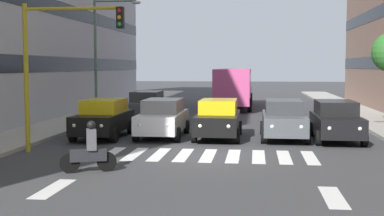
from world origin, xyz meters
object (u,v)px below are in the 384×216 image
motorcycle_with_rider (89,151)px  car_row2_0 (147,105)px  car_0 (336,120)px  car_3 (163,118)px  car_1 (284,119)px  car_2 (218,118)px  bus_behind_traffic (234,84)px  car_4 (104,118)px  traffic_light_gantry (53,54)px  street_lamp_right (103,45)px

motorcycle_with_rider → car_row2_0: bearing=-84.5°
car_0 → motorcycle_with_rider: (8.43, 7.70, -0.24)m
car_3 → car_1: bearing=-179.2°
car_2 → bus_behind_traffic: bus_behind_traffic is taller
car_2 → bus_behind_traffic: size_ratio=0.42×
car_4 → bus_behind_traffic: bearing=-106.5°
car_2 → car_3: same height
traffic_light_gantry → car_4: bearing=-98.5°
motorcycle_with_rider → street_lamp_right: 15.77m
car_0 → bus_behind_traffic: (5.09, -17.06, 0.97)m
car_1 → car_2: same height
car_3 → street_lamp_right: street_lamp_right is taller
car_3 → car_row2_0: size_ratio=1.00×
car_4 → bus_behind_traffic: (-5.13, -17.34, 0.97)m
car_3 → car_4: size_ratio=1.00×
car_row2_0 → bus_behind_traffic: bearing=-116.1°
car_1 → bus_behind_traffic: 17.04m
car_2 → car_3: bearing=-1.3°
motorcycle_with_rider → car_1: bearing=-128.0°
car_4 → car_3: bearing=-169.2°
car_3 → traffic_light_gantry: bearing=55.2°
bus_behind_traffic → traffic_light_gantry: (5.75, 21.49, 1.80)m
car_4 → traffic_light_gantry: 5.03m
traffic_light_gantry → street_lamp_right: (1.60, -11.52, 0.79)m
car_1 → car_3: bearing=0.8°
car_1 → traffic_light_gantry: size_ratio=0.81×
car_3 → street_lamp_right: bearing=-54.9°
car_1 → street_lamp_right: street_lamp_right is taller
car_0 → bus_behind_traffic: bearing=-73.4°
street_lamp_right → car_1: bearing=146.4°
car_1 → motorcycle_with_rider: 10.14m
car_2 → motorcycle_with_rider: bearing=66.9°
car_row2_0 → car_1: bearing=137.7°
traffic_light_gantry → street_lamp_right: 11.65m
car_3 → bus_behind_traffic: bearing=-98.5°
car_4 → motorcycle_with_rider: car_4 is taller
car_4 → car_1: bearing=-175.9°
car_2 → car_4: (5.13, 0.44, 0.00)m
car_row2_0 → bus_behind_traffic: (-4.78, -9.78, 0.97)m
car_1 → bus_behind_traffic: (2.89, -16.76, 0.97)m
car_2 → car_4: 5.15m
motorcycle_with_rider → street_lamp_right: street_lamp_right is taller
car_2 → bus_behind_traffic: 16.92m
car_3 → street_lamp_right: 9.12m
car_4 → traffic_light_gantry: bearing=81.5°
traffic_light_gantry → car_1: bearing=-151.3°
car_0 → street_lamp_right: bearing=-29.7°
motorcycle_with_rider → street_lamp_right: (4.00, -14.78, 3.80)m
car_row2_0 → traffic_light_gantry: bearing=85.3°
street_lamp_right → car_0: bearing=150.3°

